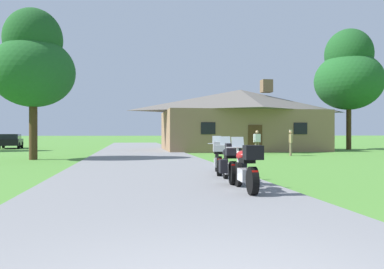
{
  "coord_description": "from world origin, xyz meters",
  "views": [
    {
      "loc": [
        -0.7,
        -2.97,
        1.44
      ],
      "look_at": [
        2.44,
        17.17,
        1.4
      ],
      "focal_mm": 36.85,
      "sensor_mm": 36.0,
      "label": 1
    }
  ],
  "objects_px": {
    "bystander_white_shirt_beside_signpost": "(257,141)",
    "tree_left_near": "(33,63)",
    "parked_black_suv_far_left": "(11,140)",
    "motorcycle_black_farthest_in_row": "(218,158)",
    "tree_right_of_lodge": "(349,73)",
    "bystander_tan_shirt_near_lodge": "(291,141)",
    "motorcycle_red_nearest_to_camera": "(246,168)",
    "motorcycle_black_second_in_row": "(230,163)"
  },
  "relations": [
    {
      "from": "bystander_white_shirt_beside_signpost",
      "to": "tree_left_near",
      "type": "height_order",
      "value": "tree_left_near"
    },
    {
      "from": "bystander_white_shirt_beside_signpost",
      "to": "parked_black_suv_far_left",
      "type": "relative_size",
      "value": 0.34
    },
    {
      "from": "motorcycle_black_farthest_in_row",
      "to": "bystander_white_shirt_beside_signpost",
      "type": "xyz_separation_m",
      "value": [
        5.85,
        13.56,
        0.31
      ]
    },
    {
      "from": "tree_left_near",
      "to": "motorcycle_black_farthest_in_row",
      "type": "bearing_deg",
      "value": -49.41
    },
    {
      "from": "motorcycle_black_farthest_in_row",
      "to": "tree_right_of_lodge",
      "type": "distance_m",
      "value": 26.42
    },
    {
      "from": "bystander_tan_shirt_near_lodge",
      "to": "parked_black_suv_far_left",
      "type": "bearing_deg",
      "value": 74.6
    },
    {
      "from": "motorcycle_red_nearest_to_camera",
      "to": "tree_right_of_lodge",
      "type": "distance_m",
      "value": 29.68
    },
    {
      "from": "tree_left_near",
      "to": "tree_right_of_lodge",
      "type": "xyz_separation_m",
      "value": [
        24.74,
        10.03,
        1.52
      ]
    },
    {
      "from": "parked_black_suv_far_left",
      "to": "motorcycle_red_nearest_to_camera",
      "type": "bearing_deg",
      "value": -74.63
    },
    {
      "from": "tree_right_of_lodge",
      "to": "tree_left_near",
      "type": "bearing_deg",
      "value": -157.93
    },
    {
      "from": "motorcycle_black_second_in_row",
      "to": "motorcycle_black_farthest_in_row",
      "type": "bearing_deg",
      "value": 91.28
    },
    {
      "from": "motorcycle_red_nearest_to_camera",
      "to": "motorcycle_black_farthest_in_row",
      "type": "relative_size",
      "value": 1.0
    },
    {
      "from": "motorcycle_red_nearest_to_camera",
      "to": "tree_right_of_lodge",
      "type": "relative_size",
      "value": 0.19
    },
    {
      "from": "motorcycle_black_farthest_in_row",
      "to": "tree_left_near",
      "type": "relative_size",
      "value": 0.25
    },
    {
      "from": "bystander_tan_shirt_near_lodge",
      "to": "tree_right_of_lodge",
      "type": "bearing_deg",
      "value": -26.24
    },
    {
      "from": "motorcycle_black_farthest_in_row",
      "to": "bystander_white_shirt_beside_signpost",
      "type": "bearing_deg",
      "value": 76.07
    },
    {
      "from": "bystander_tan_shirt_near_lodge",
      "to": "parked_black_suv_far_left",
      "type": "height_order",
      "value": "bystander_tan_shirt_near_lodge"
    },
    {
      "from": "parked_black_suv_far_left",
      "to": "motorcycle_black_second_in_row",
      "type": "bearing_deg",
      "value": -73.32
    },
    {
      "from": "bystander_white_shirt_beside_signpost",
      "to": "tree_right_of_lodge",
      "type": "bearing_deg",
      "value": -154.17
    },
    {
      "from": "motorcycle_red_nearest_to_camera",
      "to": "motorcycle_black_farthest_in_row",
      "type": "bearing_deg",
      "value": 89.51
    },
    {
      "from": "motorcycle_black_farthest_in_row",
      "to": "bystander_white_shirt_beside_signpost",
      "type": "height_order",
      "value": "bystander_white_shirt_beside_signpost"
    },
    {
      "from": "bystander_white_shirt_beside_signpost",
      "to": "motorcycle_red_nearest_to_camera",
      "type": "bearing_deg",
      "value": 66.77
    },
    {
      "from": "bystander_tan_shirt_near_lodge",
      "to": "tree_left_near",
      "type": "xyz_separation_m",
      "value": [
        -15.63,
        -1.54,
        4.41
      ]
    },
    {
      "from": "motorcycle_black_second_in_row",
      "to": "tree_left_near",
      "type": "height_order",
      "value": "tree_left_near"
    },
    {
      "from": "motorcycle_red_nearest_to_camera",
      "to": "parked_black_suv_far_left",
      "type": "height_order",
      "value": "parked_black_suv_far_left"
    },
    {
      "from": "tree_left_near",
      "to": "parked_black_suv_far_left",
      "type": "xyz_separation_m",
      "value": [
        -6.14,
        17.45,
        -4.58
      ]
    },
    {
      "from": "parked_black_suv_far_left",
      "to": "bystander_white_shirt_beside_signpost",
      "type": "bearing_deg",
      "value": -42.9
    },
    {
      "from": "motorcycle_black_farthest_in_row",
      "to": "bystander_tan_shirt_near_lodge",
      "type": "distance_m",
      "value": 13.4
    },
    {
      "from": "motorcycle_black_second_in_row",
      "to": "bystander_white_shirt_beside_signpost",
      "type": "height_order",
      "value": "bystander_white_shirt_beside_signpost"
    },
    {
      "from": "motorcycle_black_farthest_in_row",
      "to": "tree_right_of_lodge",
      "type": "bearing_deg",
      "value": 59.52
    },
    {
      "from": "motorcycle_black_farthest_in_row",
      "to": "bystander_tan_shirt_near_lodge",
      "type": "xyz_separation_m",
      "value": [
        7.35,
        11.2,
        0.33
      ]
    },
    {
      "from": "motorcycle_black_farthest_in_row",
      "to": "parked_black_suv_far_left",
      "type": "height_order",
      "value": "parked_black_suv_far_left"
    },
    {
      "from": "motorcycle_red_nearest_to_camera",
      "to": "bystander_white_shirt_beside_signpost",
      "type": "distance_m",
      "value": 18.62
    },
    {
      "from": "bystander_white_shirt_beside_signpost",
      "to": "parked_black_suv_far_left",
      "type": "height_order",
      "value": "bystander_white_shirt_beside_signpost"
    },
    {
      "from": "tree_left_near",
      "to": "bystander_white_shirt_beside_signpost",
      "type": "bearing_deg",
      "value": 15.42
    },
    {
      "from": "tree_right_of_lodge",
      "to": "motorcycle_black_second_in_row",
      "type": "bearing_deg",
      "value": -127.07
    },
    {
      "from": "bystander_tan_shirt_near_lodge",
      "to": "tree_right_of_lodge",
      "type": "distance_m",
      "value": 13.79
    },
    {
      "from": "tree_left_near",
      "to": "motorcycle_red_nearest_to_camera",
      "type": "bearing_deg",
      "value": -59.55
    },
    {
      "from": "motorcycle_black_second_in_row",
      "to": "bystander_white_shirt_beside_signpost",
      "type": "bearing_deg",
      "value": 74.95
    },
    {
      "from": "bystander_white_shirt_beside_signpost",
      "to": "tree_right_of_lodge",
      "type": "height_order",
      "value": "tree_right_of_lodge"
    },
    {
      "from": "bystander_tan_shirt_near_lodge",
      "to": "parked_black_suv_far_left",
      "type": "xyz_separation_m",
      "value": [
        -21.77,
        15.92,
        -0.17
      ]
    },
    {
      "from": "motorcycle_red_nearest_to_camera",
      "to": "motorcycle_black_second_in_row",
      "type": "height_order",
      "value": "same"
    }
  ]
}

